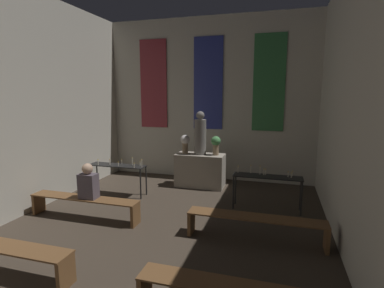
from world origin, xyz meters
The scene contains 10 objects.
wall_back centered at (0.00, 11.33, 2.40)m, with size 6.41×0.16×4.75m.
altar centered at (0.00, 10.37, 0.46)m, with size 1.33×0.61×0.92m.
statue centered at (0.00, 10.37, 1.45)m, with size 0.32×0.32×1.18m.
flower_vase_left centered at (-0.43, 10.37, 1.23)m, with size 0.26×0.26×0.52m.
flower_vase_right centered at (0.43, 10.37, 1.23)m, with size 0.26×0.26×0.52m.
candle_rack_left centered at (-1.85, 9.13, 0.67)m, with size 1.49×0.38×0.97m.
candle_rack_right centered at (1.86, 9.14, 0.67)m, with size 1.49×0.38×0.97m.
pew_back_left centered at (-1.73, 7.57, 0.34)m, with size 2.38×0.36×0.46m.
pew_back_right centered at (1.73, 7.57, 0.34)m, with size 2.38×0.36×0.46m.
person_seated centered at (-1.61, 7.57, 0.78)m, with size 0.36×0.24×0.72m.
Camera 1 is at (2.05, 2.56, 2.55)m, focal length 28.00 mm.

